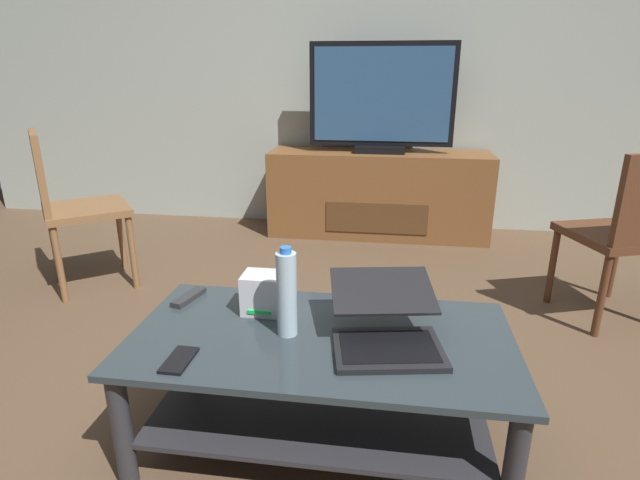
# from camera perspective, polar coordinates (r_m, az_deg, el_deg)

# --- Properties ---
(ground_plane) EXTENTS (7.68, 7.68, 0.00)m
(ground_plane) POSITION_cam_1_polar(r_m,az_deg,el_deg) (1.96, -3.41, -19.78)
(ground_plane) COLOR brown
(back_wall) EXTENTS (6.40, 0.12, 2.80)m
(back_wall) POSITION_cam_1_polar(r_m,az_deg,el_deg) (4.09, 3.93, 21.37)
(back_wall) COLOR #A8B2A8
(back_wall) RESTS_ON ground
(coffee_table) EXTENTS (1.23, 0.64, 0.41)m
(coffee_table) POSITION_cam_1_polar(r_m,az_deg,el_deg) (1.70, 0.11, -14.50)
(coffee_table) COLOR #2D383D
(coffee_table) RESTS_ON ground
(media_cabinet) EXTENTS (1.64, 0.46, 0.64)m
(media_cabinet) POSITION_cam_1_polar(r_m,az_deg,el_deg) (3.86, 6.64, 5.24)
(media_cabinet) COLOR brown
(media_cabinet) RESTS_ON ground
(television) EXTENTS (1.04, 0.20, 0.77)m
(television) POSITION_cam_1_polar(r_m,az_deg,el_deg) (3.74, 7.04, 15.52)
(television) COLOR black
(television) RESTS_ON media_cabinet
(dining_chair) EXTENTS (0.56, 0.56, 0.88)m
(dining_chair) POSITION_cam_1_polar(r_m,az_deg,el_deg) (2.82, 31.96, 1.07)
(dining_chair) COLOR #59331E
(dining_chair) RESTS_ON ground
(side_chair) EXTENTS (0.62, 0.62, 0.91)m
(side_chair) POSITION_cam_1_polar(r_m,az_deg,el_deg) (3.15, -26.67, 3.98)
(side_chair) COLOR brown
(side_chair) RESTS_ON ground
(laptop) EXTENTS (0.39, 0.44, 0.17)m
(laptop) POSITION_cam_1_polar(r_m,az_deg,el_deg) (1.58, 7.50, -9.50)
(laptop) COLOR black
(laptop) RESTS_ON coffee_table
(router_box) EXTENTS (0.14, 0.12, 0.14)m
(router_box) POSITION_cam_1_polar(r_m,az_deg,el_deg) (1.76, -6.49, -6.02)
(router_box) COLOR silver
(router_box) RESTS_ON coffee_table
(water_bottle_near) EXTENTS (0.06, 0.06, 0.30)m
(water_bottle_near) POSITION_cam_1_polar(r_m,az_deg,el_deg) (1.58, -3.82, -6.11)
(water_bottle_near) COLOR silver
(water_bottle_near) RESTS_ON coffee_table
(cell_phone) EXTENTS (0.07, 0.14, 0.01)m
(cell_phone) POSITION_cam_1_polar(r_m,az_deg,el_deg) (1.56, -15.77, -13.03)
(cell_phone) COLOR black
(cell_phone) RESTS_ON coffee_table
(tv_remote) EXTENTS (0.08, 0.17, 0.02)m
(tv_remote) POSITION_cam_1_polar(r_m,az_deg,el_deg) (1.92, -14.73, -6.32)
(tv_remote) COLOR #2D2D30
(tv_remote) RESTS_ON coffee_table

